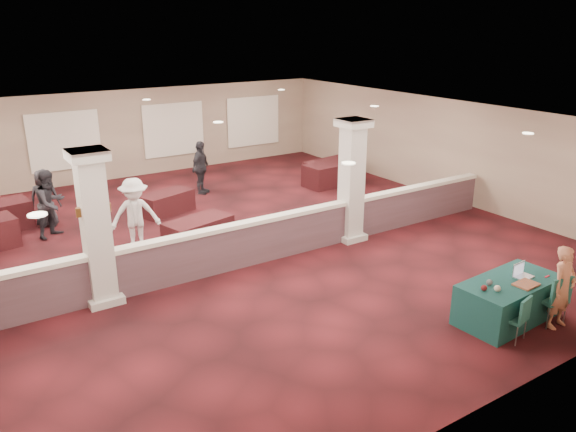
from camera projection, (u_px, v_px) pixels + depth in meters
ground at (223, 244)px, 14.61m from camera, size 16.00×16.00×0.00m
wall_back at (122, 135)px, 20.42m from camera, size 16.00×0.04×3.20m
wall_front at (481, 318)px, 7.76m from camera, size 16.00×0.04×3.20m
wall_right at (442, 148)px, 18.22m from camera, size 0.04×16.00×3.20m
ceiling at (218, 121)px, 13.57m from camera, size 16.00×16.00×0.02m
partition_wall at (251, 242)px, 13.24m from camera, size 15.60×0.28×1.10m
column_left at (96, 227)px, 11.08m from camera, size 0.72×0.72×3.20m
column_right at (352, 180)px, 14.44m from camera, size 0.72×0.72×3.20m
sconce_left at (79, 212)px, 10.82m from camera, size 0.12×0.12×0.18m
sconce_right at (108, 207)px, 11.11m from camera, size 0.12×0.12×0.18m
near_table at (508, 300)px, 10.81m from camera, size 2.17×1.18×0.81m
conf_chair_main at (554, 296)px, 10.55m from camera, size 0.60×0.60×1.02m
conf_chair_side at (518, 315)px, 10.04m from camera, size 0.52×0.52×0.87m
woman at (563, 287)px, 10.42m from camera, size 0.59×0.41×1.61m
far_table_front_center at (198, 232)px, 14.45m from camera, size 1.90×1.27×0.70m
far_table_front_right at (330, 174)px, 19.85m from camera, size 1.97×1.09×0.77m
far_table_back_center at (167, 203)px, 16.90m from camera, size 1.76×1.25×0.65m
far_table_back_right at (330, 171)px, 20.35m from camera, size 2.00×1.21×0.76m
attendee_a at (51, 204)px, 14.90m from camera, size 1.00×0.90×1.83m
attendee_b at (135, 215)px, 13.87m from camera, size 1.31×0.82×1.90m
attendee_c at (201, 168)px, 18.68m from camera, size 1.12×1.05×1.78m
attendee_d at (45, 198)px, 15.68m from camera, size 0.92×0.75×1.64m
laptop_base at (524, 277)px, 10.82m from camera, size 0.38×0.28×0.02m
laptop_screen at (519, 268)px, 10.87m from camera, size 0.37×0.03×0.25m
screen_glow at (519, 269)px, 10.87m from camera, size 0.33×0.02×0.21m
knitting at (526, 284)px, 10.49m from camera, size 0.46×0.36×0.03m
yarn_cream at (497, 288)px, 10.23m from camera, size 0.12×0.12×0.12m
yarn_red at (484, 288)px, 10.26m from camera, size 0.11×0.11×0.11m
yarn_grey at (489, 282)px, 10.48m from camera, size 0.12×0.12×0.12m
scissors at (547, 276)px, 10.84m from camera, size 0.14×0.04×0.01m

